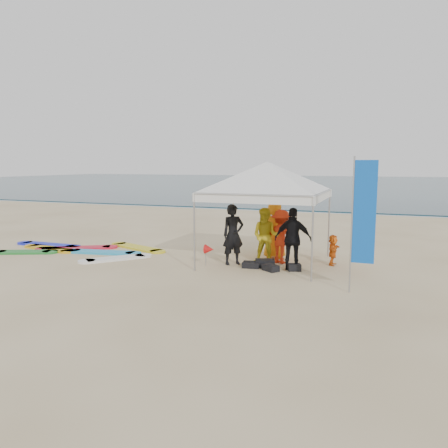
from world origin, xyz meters
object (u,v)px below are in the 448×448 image
at_px(person_yellow, 266,236).
at_px(feather_flag, 363,214).
at_px(person_orange_b, 275,229).
at_px(person_orange_a, 281,237).
at_px(surfboard_spread, 80,250).
at_px(person_black_a, 233,235).
at_px(canopy_tent, 267,162).
at_px(marker_pennant, 209,249).
at_px(person_black_b, 293,239).
at_px(person_seated, 333,250).

xyz_separation_m(person_yellow, feather_flag, (2.89, -2.17, 1.02)).
bearing_deg(feather_flag, person_orange_b, 132.64).
height_order(person_orange_a, surfboard_spread, person_orange_a).
bearing_deg(person_black_a, canopy_tent, -11.39).
bearing_deg(person_orange_b, surfboard_spread, -9.87).
distance_m(person_orange_a, canopy_tent, 2.30).
xyz_separation_m(person_orange_a, marker_pennant, (-1.91, -1.12, -0.33)).
distance_m(person_black_b, person_orange_b, 1.59).
height_order(feather_flag, marker_pennant, feather_flag).
bearing_deg(surfboard_spread, canopy_tent, 3.91).
bearing_deg(feather_flag, canopy_tent, 141.44).
distance_m(person_orange_a, person_orange_b, 0.69).
height_order(person_orange_b, canopy_tent, canopy_tent).
bearing_deg(surfboard_spread, person_orange_a, 5.12).
relative_size(person_black_a, person_orange_b, 0.97).
height_order(canopy_tent, feather_flag, canopy_tent).
xyz_separation_m(canopy_tent, marker_pennant, (-1.50, -0.94, -2.59)).
xyz_separation_m(person_orange_a, feather_flag, (2.49, -2.49, 1.06)).
height_order(person_black_a, person_orange_b, person_orange_b).
bearing_deg(person_black_a, surfboard_spread, 137.77).
xyz_separation_m(person_orange_b, marker_pennant, (-1.57, -1.70, -0.45)).
bearing_deg(person_orange_b, feather_flag, 112.46).
bearing_deg(feather_flag, person_black_b, 138.36).
distance_m(person_orange_b, canopy_tent, 2.27).
distance_m(person_orange_a, surfboard_spread, 7.10).
xyz_separation_m(person_orange_a, canopy_tent, (-0.41, -0.18, 2.26)).
bearing_deg(person_yellow, person_seated, 16.40).
bearing_deg(person_yellow, canopy_tent, 95.45).
relative_size(person_yellow, marker_pennant, 2.69).
xyz_separation_m(canopy_tent, feather_flag, (2.90, -2.31, -1.20)).
height_order(person_orange_a, person_black_b, person_black_b).
bearing_deg(marker_pennant, person_seated, 21.81).
bearing_deg(person_black_b, canopy_tent, -34.12).
height_order(person_black_b, person_seated, person_black_b).
distance_m(person_yellow, surfboard_spread, 6.69).
bearing_deg(person_seated, surfboard_spread, 99.29).
height_order(person_orange_a, canopy_tent, canopy_tent).
xyz_separation_m(person_orange_b, person_seated, (1.88, -0.32, -0.48)).
height_order(person_orange_b, person_seated, person_orange_b).
height_order(person_yellow, marker_pennant, person_yellow).
height_order(person_black_a, person_black_b, person_black_a).
xyz_separation_m(person_yellow, person_orange_b, (0.05, 0.90, 0.08)).
bearing_deg(person_orange_b, person_yellow, 66.42).
bearing_deg(surfboard_spread, person_black_b, -0.87).
height_order(person_orange_a, feather_flag, feather_flag).
relative_size(person_orange_a, person_orange_b, 0.87).
xyz_separation_m(person_orange_a, person_black_b, (0.53, -0.74, 0.08)).
bearing_deg(person_black_b, marker_pennant, 5.74).
bearing_deg(surfboard_spread, person_seated, 5.95).
relative_size(person_seated, canopy_tent, 0.20).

